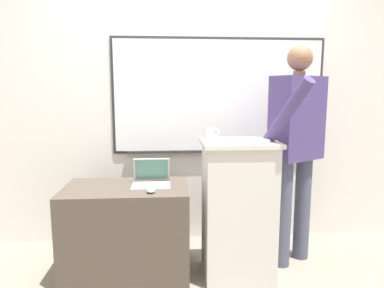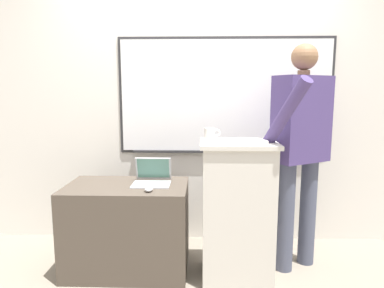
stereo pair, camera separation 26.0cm
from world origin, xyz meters
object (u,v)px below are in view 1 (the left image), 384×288
Objects in this scene: side_desk at (127,230)px; coffee_mug at (209,133)px; computer_mouse_by_laptop at (151,190)px; laptop at (151,177)px; person_presenter at (297,140)px; lectern_podium at (238,209)px; wireless_keyboard at (241,141)px.

coffee_mug is (0.64, 0.06, 0.74)m from side_desk.
side_desk is 9.37× the size of computer_mouse_by_laptop.
side_desk is at bearing -159.45° from laptop.
person_presenter reaches higher than coffee_mug.
side_desk is 1.50m from person_presenter.
person_presenter is at bearing 0.94° from coffee_mug.
lectern_podium is at bearing 6.04° from computer_mouse_by_laptop.
lectern_podium is 8.41× the size of coffee_mug.
wireless_keyboard is at bearing 174.42° from person_presenter.
side_desk is 0.99m from coffee_mug.
laptop reaches higher than side_desk.
lectern_podium is 0.53m from wireless_keyboard.
computer_mouse_by_laptop is (-0.65, -0.07, 0.18)m from lectern_podium.
lectern_podium is 0.67m from computer_mouse_by_laptop.
computer_mouse_by_laptop is at bearing -88.07° from laptop.
coffee_mug is at bearing -1.12° from laptop.
wireless_keyboard reaches higher than laptop.
lectern_podium reaches higher than side_desk.
person_presenter is 4.50× the size of wireless_keyboard.
person_presenter is 14.13× the size of coffee_mug.
side_desk is at bearing 153.22° from person_presenter.
lectern_podium is 2.68× the size of wireless_keyboard.
person_presenter reaches higher than laptop.
coffee_mug is at bearing 142.16° from lectern_podium.
wireless_keyboard is at bearing -92.22° from lectern_podium.
computer_mouse_by_laptop is at bearing -173.96° from lectern_podium.
laptop is (-0.65, 0.17, 0.22)m from lectern_podium.
computer_mouse_by_laptop is (-1.14, -0.24, -0.32)m from person_presenter.
laptop is 2.91× the size of computer_mouse_by_laptop.
person_presenter is 0.55m from wireless_keyboard.
side_desk is 2.40× the size of wireless_keyboard.
laptop is (-1.15, -0.00, -0.27)m from person_presenter.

